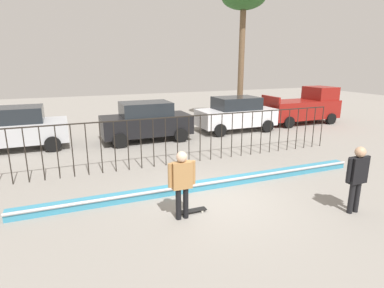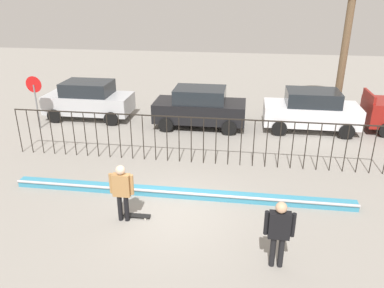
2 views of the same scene
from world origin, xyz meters
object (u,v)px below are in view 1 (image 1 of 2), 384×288
Objects in this scene: camera_operator at (357,174)px; skateboarder at (182,179)px; skateboard at (192,211)px; palm_tree_tall at (243,3)px; parked_car_white at (236,114)px; pickup_truck at (304,107)px; parked_car_black at (146,121)px; parked_car_silver at (15,128)px.

skateboarder is at bearing -3.86° from camera_operator.
palm_tree_tall reaches higher than skateboard.
parked_car_white is (6.35, 8.50, -0.08)m from skateboarder.
pickup_truck reaches higher than skateboard.
parked_car_white reaches higher than camera_operator.
pickup_truck reaches higher than camera_operator.
parked_car_black is (1.18, 8.24, -0.08)m from skateboarder.
parked_car_white is 0.52× the size of palm_tree_tall.
skateboard is 9.88m from parked_car_silver.
parked_car_black is 1.00× the size of parked_car_white.
parked_car_silver is 16.02m from pickup_truck.
camera_operator is 0.41× the size of parked_car_silver.
camera_operator is at bearing -71.94° from parked_car_black.
parked_car_black is at bearing 72.28° from skateboarder.
pickup_truck is (5.11, 0.45, 0.06)m from parked_car_white.
pickup_truck is at bearing 28.43° from skateboarder.
skateboard is at bearing -61.14° from parked_car_silver.
parked_car_black and parked_car_white have the same top height.
skateboarder is 0.21× the size of palm_tree_tall.
camera_operator is 0.41× the size of parked_car_black.
parked_car_black is 9.60m from palm_tree_tall.
parked_car_white is 5.13m from pickup_truck.
skateboard is (0.33, 0.19, -0.99)m from skateboarder.
parked_car_black is at bearing -173.26° from parked_car_white.
palm_tree_tall is (3.77, 12.31, 6.08)m from camera_operator.
parked_car_white is (2.12, 9.86, -0.09)m from camera_operator.
pickup_truck is (10.28, 0.72, 0.06)m from parked_car_black.
palm_tree_tall reaches higher than parked_car_white.
pickup_truck is at bearing 4.37° from parked_car_black.
parked_car_silver reaches higher than skateboard.
skateboard is 10.31m from parked_car_white.
parked_car_silver reaches higher than camera_operator.
palm_tree_tall reaches higher than camera_operator.
skateboard is at bearing -95.64° from parked_car_black.
parked_car_silver is 0.52× the size of palm_tree_tall.
parked_car_black reaches higher than skateboard.
camera_operator is 0.38× the size of pickup_truck.
parked_car_silver is at bearing -177.36° from parked_car_white.
skateboarder is 1.06m from skateboard.
pickup_truck is (16.02, 0.23, 0.06)m from parked_car_silver.
pickup_truck is (11.13, 8.77, 0.98)m from skateboard.
skateboarder is 0.99× the size of camera_operator.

